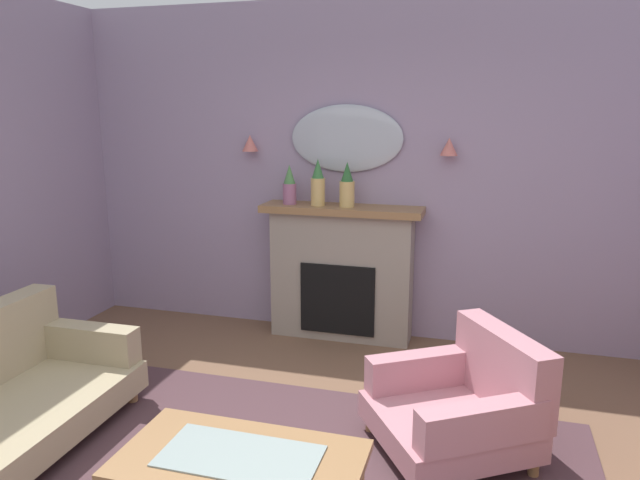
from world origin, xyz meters
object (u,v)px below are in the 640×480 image
wall_mirror (346,138)px  wall_sconce_right (449,147)px  coffee_table (240,468)px  mantel_vase_right (290,186)px  fireplace (341,274)px  mantel_vase_left (347,187)px  wall_sconce_left (250,143)px  mantel_vase_centre (318,184)px  armchair_near_fireplace (464,402)px

wall_mirror → wall_sconce_right: (0.85, -0.05, -0.05)m
wall_sconce_right → coffee_table: (-0.68, -2.65, -1.28)m
mantel_vase_right → wall_mirror: (0.45, 0.17, 0.39)m
fireplace → mantel_vase_left: bearing=-29.5°
fireplace → wall_mirror: wall_mirror is taller
fireplace → mantel_vase_left: mantel_vase_left is taller
wall_sconce_left → wall_sconce_right: size_ratio=1.00×
wall_mirror → mantel_vase_left: bearing=-73.6°
mantel_vase_right → coffee_table: size_ratio=0.30×
mantel_vase_centre → wall_sconce_right: size_ratio=2.78×
fireplace → mantel_vase_centre: size_ratio=3.49×
wall_mirror → armchair_near_fireplace: wall_mirror is taller
mantel_vase_right → mantel_vase_left: size_ratio=0.90×
wall_sconce_right → mantel_vase_left: bearing=-171.5°
fireplace → mantel_vase_left: (0.05, -0.03, 0.76)m
mantel_vase_left → coffee_table: size_ratio=0.34×
mantel_vase_right → coffee_table: 2.77m
wall_mirror → armchair_near_fireplace: bearing=-56.4°
fireplace → armchair_near_fireplace: size_ratio=1.21×
wall_mirror → wall_sconce_left: (-0.85, -0.05, -0.05)m
wall_sconce_left → coffee_table: bearing=-69.0°
mantel_vase_centre → wall_mirror: (0.20, 0.17, 0.37)m
wall_sconce_left → mantel_vase_right: bearing=-16.7°
wall_mirror → wall_sconce_right: bearing=-3.4°
mantel_vase_left → wall_mirror: bearing=106.4°
fireplace → mantel_vase_right: bearing=-176.4°
fireplace → mantel_vase_left: size_ratio=3.66×
mantel_vase_centre → coffee_table: mantel_vase_centre is taller
mantel_vase_left → wall_mirror: 0.42m
fireplace → armchair_near_fireplace: 1.90m
armchair_near_fireplace → fireplace: bearing=126.0°
wall_sconce_left → mantel_vase_left: bearing=-7.6°
mantel_vase_left → wall_sconce_right: wall_sconce_right is taller
mantel_vase_left → armchair_near_fireplace: bearing=-54.7°
mantel_vase_right → wall_sconce_right: 1.35m
mantel_vase_left → armchair_near_fireplace: mantel_vase_left is taller
mantel_vase_right → coffee_table: bearing=-76.3°
mantel_vase_right → wall_mirror: wall_mirror is taller
wall_sconce_right → coffee_table: wall_sconce_right is taller
wall_mirror → wall_sconce_left: wall_mirror is taller
mantel_vase_centre → wall_mirror: wall_mirror is taller
fireplace → coffee_table: fireplace is taller
mantel_vase_right → coffee_table: mantel_vase_right is taller
wall_sconce_right → armchair_near_fireplace: size_ratio=0.12×
wall_sconce_left → coffee_table: (1.02, -2.65, -1.28)m
mantel_vase_left → wall_sconce_right: 0.88m
fireplace → mantel_vase_right: (-0.45, -0.03, 0.75)m
mantel_vase_centre → armchair_near_fireplace: size_ratio=0.35×
mantel_vase_right → armchair_near_fireplace: size_ratio=0.30×
mantel_vase_right → wall_sconce_left: (-0.40, 0.12, 0.34)m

